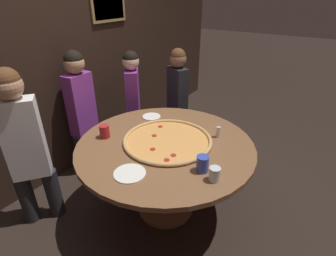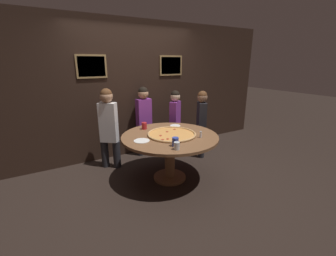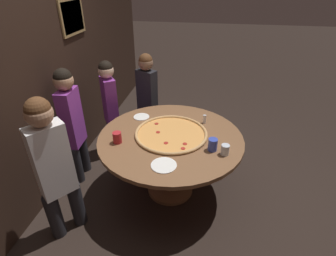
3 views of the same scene
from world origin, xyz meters
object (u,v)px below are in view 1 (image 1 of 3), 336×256
drink_cup_beside_pizza (202,164)px  diner_side_left (133,98)px  diner_far_left (81,107)px  condiment_shaker (218,132)px  drink_cup_near_left (215,174)px  white_plate_far_back (130,173)px  drink_cup_by_shaker (105,131)px  dining_table (165,157)px  giant_pizza (168,140)px  white_plate_left_side (151,117)px  diner_centre_back (25,143)px  diner_far_right (177,95)px

drink_cup_beside_pizza → diner_side_left: diner_side_left is taller
diner_far_left → condiment_shaker: bearing=96.5°
drink_cup_near_left → white_plate_far_back: bearing=116.5°
drink_cup_by_shaker → white_plate_far_back: size_ratio=0.50×
white_plate_far_back → dining_table: bearing=2.4°
drink_cup_near_left → giant_pizza: bearing=64.9°
drink_cup_beside_pizza → diner_side_left: (0.84, 1.34, -0.07)m
giant_pizza → drink_cup_by_shaker: size_ratio=6.65×
drink_cup_by_shaker → diner_far_left: 0.69m
drink_cup_beside_pizza → white_plate_far_back: size_ratio=0.53×
giant_pizza → diner_side_left: bearing=55.3°
white_plate_left_side → diner_centre_back: bearing=154.9°
white_plate_left_side → diner_far_left: diner_far_left is taller
giant_pizza → drink_cup_beside_pizza: 0.48m
white_plate_left_side → giant_pizza: bearing=-127.9°
white_plate_left_side → condiment_shaker: bearing=-90.7°
giant_pizza → diner_centre_back: size_ratio=0.54×
diner_side_left → dining_table: bearing=17.7°
drink_cup_near_left → white_plate_left_side: 1.11m
white_plate_left_side → diner_far_right: diner_far_right is taller
giant_pizza → diner_far_left: (0.04, 1.13, 0.02)m
drink_cup_near_left → white_plate_left_side: drink_cup_near_left is taller
condiment_shaker → diner_centre_back: diner_centre_back is taller
giant_pizza → white_plate_left_side: size_ratio=4.13×
white_plate_left_side → diner_far_left: (-0.27, 0.73, 0.03)m
diner_side_left → diner_far_right: bearing=93.9°
drink_cup_near_left → diner_far_right: 1.62m
condiment_shaker → white_plate_left_side: bearing=89.3°
drink_cup_by_shaker → white_plate_far_back: bearing=-118.2°
diner_centre_back → diner_far_left: size_ratio=1.03×
giant_pizza → drink_cup_near_left: 0.60m
drink_cup_near_left → condiment_shaker: (0.56, 0.22, -0.00)m
diner_far_left → giant_pizza: bearing=84.0°
dining_table → diner_side_left: size_ratio=1.16×
white_plate_far_back → diner_side_left: diner_side_left is taller
giant_pizza → white_plate_far_back: giant_pizza is taller
dining_table → diner_centre_back: 1.15m
diner_far_right → drink_cup_beside_pizza: bearing=-25.5°
dining_table → white_plate_left_side: (0.35, 0.40, 0.14)m
diner_side_left → diner_centre_back: bearing=-35.3°
giant_pizza → drink_cup_by_shaker: 0.56m
drink_cup_beside_pizza → diner_far_left: bearing=81.0°
drink_cup_near_left → diner_centre_back: size_ratio=0.07×
drink_cup_by_shaker → diner_side_left: diner_side_left is taller
drink_cup_near_left → diner_side_left: 1.71m
drink_cup_by_shaker → white_plate_left_side: 0.56m
diner_centre_back → giant_pizza: bearing=167.1°
white_plate_left_side → condiment_shaker: (-0.01, -0.73, 0.05)m
drink_cup_near_left → diner_far_left: 1.70m
white_plate_far_back → diner_far_right: size_ratio=0.17×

